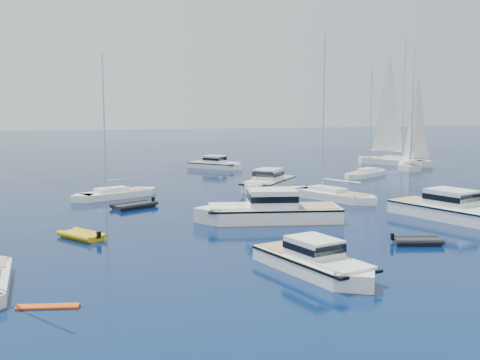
{
  "coord_description": "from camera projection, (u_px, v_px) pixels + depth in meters",
  "views": [
    {
      "loc": [
        -18.74,
        -26.55,
        9.18
      ],
      "look_at": [
        -3.47,
        25.88,
        2.2
      ],
      "focal_mm": 43.79,
      "sensor_mm": 36.0,
      "label": 1
    }
  ],
  "objects": [
    {
      "name": "ground",
      "position": [
        435.0,
        276.0,
        31.65
      ],
      "size": [
        400.0,
        400.0,
        0.0
      ],
      "primitive_type": "plane",
      "color": "#08254F",
      "rests_on": "ground"
    },
    {
      "name": "motor_cruiser_near",
      "position": [
        316.0,
        273.0,
        32.29
      ],
      "size": [
        5.26,
        9.8,
        2.46
      ],
      "primitive_type": null,
      "rotation": [
        0.0,
        0.0,
        3.41
      ],
      "color": "white",
      "rests_on": "ground"
    },
    {
      "name": "motor_cruiser_right",
      "position": [
        453.0,
        219.0,
        47.43
      ],
      "size": [
        7.17,
        12.31,
        3.09
      ],
      "primitive_type": null,
      "rotation": [
        0.0,
        0.0,
        3.47
      ],
      "color": "white",
      "rests_on": "ground"
    },
    {
      "name": "motor_cruiser_centre",
      "position": [
        269.0,
        221.0,
        46.71
      ],
      "size": [
        13.03,
        6.14,
        3.29
      ],
      "primitive_type": null,
      "rotation": [
        0.0,
        0.0,
        1.38
      ],
      "color": "white",
      "rests_on": "ground"
    },
    {
      "name": "motor_cruiser_distant",
      "position": [
        268.0,
        189.0,
        64.73
      ],
      "size": [
        9.49,
        10.39,
        2.84
      ],
      "primitive_type": null,
      "rotation": [
        0.0,
        0.0,
        2.44
      ],
      "color": "white",
      "rests_on": "ground"
    },
    {
      "name": "motor_cruiser_horizon",
      "position": [
        216.0,
        169.0,
        85.48
      ],
      "size": [
        8.45,
        8.71,
        2.44
      ],
      "primitive_type": null,
      "rotation": [
        0.0,
        0.0,
        3.9
      ],
      "color": "white",
      "rests_on": "ground"
    },
    {
      "name": "sailboat_mid_r",
      "position": [
        331.0,
        199.0,
        57.74
      ],
      "size": [
        7.52,
        11.5,
        16.66
      ],
      "primitive_type": null,
      "rotation": [
        0.0,
        0.0,
        0.44
      ],
      "color": "white",
      "rests_on": "ground"
    },
    {
      "name": "sailboat_mid_l",
      "position": [
        115.0,
        198.0,
        58.52
      ],
      "size": [
        10.1,
        6.51,
        14.61
      ],
      "primitive_type": null,
      "rotation": [
        0.0,
        0.0,
        2.0
      ],
      "color": "white",
      "rests_on": "ground"
    },
    {
      "name": "sailboat_centre",
      "position": [
        366.0,
        176.0,
        76.06
      ],
      "size": [
        9.43,
        7.65,
        14.31
      ],
      "primitive_type": null,
      "rotation": [
        0.0,
        0.0,
        5.32
      ],
      "color": "white",
      "rests_on": "ground"
    },
    {
      "name": "sailboat_sails_r",
      "position": [
        394.0,
        164.0,
        91.51
      ],
      "size": [
        9.74,
        13.5,
        19.89
      ],
      "primitive_type": null,
      "rotation": [
        0.0,
        0.0,
        3.66
      ],
      "color": "white",
      "rests_on": "ground"
    },
    {
      "name": "sailboat_sails_far",
      "position": [
        411.0,
        168.0,
        86.33
      ],
      "size": [
        9.64,
        12.01,
        18.16
      ],
      "primitive_type": null,
      "rotation": [
        0.0,
        0.0,
        2.54
      ],
      "color": "silver",
      "rests_on": "ground"
    },
    {
      "name": "tender_yellow",
      "position": [
        82.0,
        238.0,
        40.62
      ],
      "size": [
        3.81,
        4.23,
        0.95
      ],
      "primitive_type": null,
      "rotation": [
        0.0,
        0.0,
        0.61
      ],
      "color": "gold",
      "rests_on": "ground"
    },
    {
      "name": "tender_grey_near",
      "position": [
        417.0,
        244.0,
        38.97
      ],
      "size": [
        3.71,
        2.67,
        0.95
      ],
      "primitive_type": null,
      "rotation": [
        0.0,
        0.0,
        4.45
      ],
      "color": "black",
      "rests_on": "ground"
    },
    {
      "name": "tender_grey_far",
      "position": [
        134.0,
        208.0,
        52.84
      ],
      "size": [
        4.81,
        4.04,
        0.95
      ],
      "primitive_type": null,
      "rotation": [
        0.0,
        0.0,
        2.08
      ],
      "color": "black",
      "rests_on": "ground"
    },
    {
      "name": "kayak_orange",
      "position": [
        48.0,
        308.0,
        26.72
      ],
      "size": [
        2.88,
        1.12,
        0.3
      ],
      "primitive_type": null,
      "rotation": [
        0.0,
        0.0,
        1.37
      ],
      "color": "#EB450B",
      "rests_on": "ground"
    }
  ]
}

